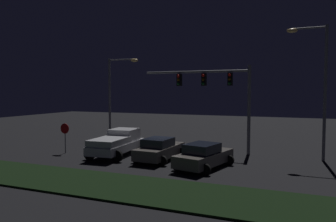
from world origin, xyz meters
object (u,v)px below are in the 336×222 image
(car_sedan, at_px, (204,156))
(street_lamp_left, at_px, (116,89))
(street_lamp_right, at_px, (318,77))
(traffic_signal_gantry, at_px, (216,87))
(stop_sign, at_px, (65,132))
(car_sedan_far, at_px, (159,149))
(pickup_truck, at_px, (118,141))

(car_sedan, xyz_separation_m, street_lamp_left, (-10.22, 6.80, 4.11))
(street_lamp_left, height_order, street_lamp_right, street_lamp_right)
(traffic_signal_gantry, xyz_separation_m, stop_sign, (-10.22, -4.77, -3.34))
(car_sedan, bearing_deg, street_lamp_left, 69.65)
(car_sedan, xyz_separation_m, stop_sign, (-10.86, 0.64, 0.82))
(car_sedan_far, height_order, street_lamp_right, street_lamp_right)
(street_lamp_right, bearing_deg, traffic_signal_gantry, 176.56)
(traffic_signal_gantry, distance_m, street_lamp_right, 6.96)
(car_sedan_far, xyz_separation_m, street_lamp_left, (-6.85, 5.75, 4.11))
(traffic_signal_gantry, relative_size, street_lamp_left, 1.10)
(car_sedan, height_order, street_lamp_left, street_lamp_left)
(car_sedan_far, distance_m, street_lamp_left, 9.85)
(traffic_signal_gantry, xyz_separation_m, street_lamp_right, (6.91, -0.42, 0.65))
(car_sedan_far, xyz_separation_m, stop_sign, (-7.49, -0.41, 0.82))
(car_sedan, bearing_deg, pickup_truck, 90.99)
(car_sedan_far, height_order, traffic_signal_gantry, traffic_signal_gantry)
(traffic_signal_gantry, distance_m, stop_sign, 11.76)
(traffic_signal_gantry, bearing_deg, car_sedan, -83.35)
(car_sedan_far, relative_size, traffic_signal_gantry, 0.54)
(street_lamp_left, xyz_separation_m, street_lamp_right, (16.50, -1.81, 0.70))
(street_lamp_left, bearing_deg, street_lamp_right, -6.26)
(traffic_signal_gantry, distance_m, street_lamp_left, 9.69)
(car_sedan, relative_size, stop_sign, 2.11)
(car_sedan, bearing_deg, street_lamp_right, -38.19)
(street_lamp_right, height_order, stop_sign, street_lamp_right)
(car_sedan, height_order, traffic_signal_gantry, traffic_signal_gantry)
(pickup_truck, distance_m, stop_sign, 4.14)
(stop_sign, bearing_deg, car_sedan_far, 3.10)
(pickup_truck, xyz_separation_m, street_lamp_right, (13.12, 3.50, 4.55))
(car_sedan_far, xyz_separation_m, traffic_signal_gantry, (2.73, 4.36, 4.16))
(pickup_truck, distance_m, street_lamp_right, 14.32)
(street_lamp_left, bearing_deg, pickup_truck, -57.54)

